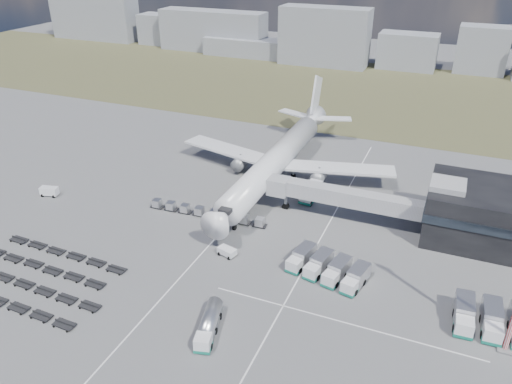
% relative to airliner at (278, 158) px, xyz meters
% --- Properties ---
extents(ground, '(420.00, 420.00, 0.00)m').
position_rel_airliner_xyz_m(ground, '(0.00, -32.38, -5.29)').
color(ground, '#565659').
rests_on(ground, ground).
extents(grass_strip, '(420.00, 90.00, 0.01)m').
position_rel_airliner_xyz_m(grass_strip, '(0.00, 77.62, -5.29)').
color(grass_strip, '#47462A').
rests_on(grass_strip, ground).
extents(lane_markings, '(47.12, 110.00, 0.01)m').
position_rel_airliner_xyz_m(lane_markings, '(9.77, -29.38, -5.29)').
color(lane_markings, silver).
rests_on(lane_markings, ground).
extents(jet_bridge, '(30.30, 3.80, 7.05)m').
position_rel_airliner_xyz_m(jet_bridge, '(15.90, -11.95, -0.24)').
color(jet_bridge, '#939399').
rests_on(jet_bridge, ground).
extents(airliner, '(51.59, 64.53, 17.62)m').
position_rel_airliner_xyz_m(airliner, '(0.00, 0.00, 0.00)').
color(airliner, silver).
rests_on(airliner, ground).
extents(skyline, '(320.45, 23.71, 24.56)m').
position_rel_airliner_xyz_m(skyline, '(-5.75, 116.71, 4.54)').
color(skyline, gray).
rests_on(skyline, ground).
extents(fuel_tanker, '(4.40, 9.21, 2.88)m').
position_rel_airliner_xyz_m(fuel_tanker, '(8.20, -49.71, -3.85)').
color(fuel_tanker, silver).
rests_on(fuel_tanker, ground).
extents(pushback_tug, '(3.53, 2.53, 1.44)m').
position_rel_airliner_xyz_m(pushback_tug, '(2.37, -31.63, -4.57)').
color(pushback_tug, silver).
rests_on(pushback_tug, ground).
extents(utility_van, '(4.02, 2.50, 2.04)m').
position_rel_airliner_xyz_m(utility_van, '(-42.36, -26.22, -4.27)').
color(utility_van, silver).
rests_on(utility_van, ground).
extents(catering_truck, '(3.42, 6.89, 3.05)m').
position_rel_airliner_xyz_m(catering_truck, '(9.75, -6.17, -3.73)').
color(catering_truck, silver).
rests_on(catering_truck, ground).
extents(service_trucks_near, '(13.46, 9.21, 2.74)m').
position_rel_airliner_xyz_m(service_trucks_near, '(20.07, -30.36, -3.80)').
color(service_trucks_near, silver).
rests_on(service_trucks_near, ground).
extents(service_trucks_far, '(14.01, 8.20, 3.04)m').
position_rel_airliner_xyz_m(service_trucks_far, '(46.72, -33.52, -3.64)').
color(service_trucks_far, silver).
rests_on(service_trucks_far, ground).
extents(uld_row, '(24.91, 2.95, 1.68)m').
position_rel_airliner_xyz_m(uld_row, '(-7.08, -21.21, -4.29)').
color(uld_row, black).
rests_on(uld_row, ground).
extents(baggage_dollies, '(31.02, 16.29, 0.79)m').
position_rel_airliner_xyz_m(baggage_dollies, '(-24.58, -49.71, -4.89)').
color(baggage_dollies, black).
rests_on(baggage_dollies, ground).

